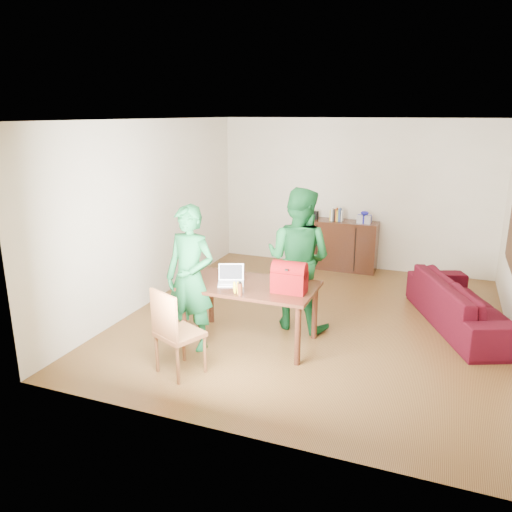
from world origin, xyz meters
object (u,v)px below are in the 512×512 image
at_px(laptop, 231,281).
at_px(red_bag, 289,280).
at_px(sofa, 465,304).
at_px(table, 250,292).
at_px(person_far, 298,259).
at_px(bottle, 240,288).
at_px(chair, 179,349).
at_px(person_near, 190,278).

distance_m(laptop, red_bag, 0.75).
height_order(red_bag, sofa, red_bag).
relative_size(table, person_far, 0.86).
height_order(bottle, sofa, bottle).
relative_size(chair, sofa, 0.45).
distance_m(bottle, sofa, 3.15).
relative_size(table, chair, 1.64).
bearing_deg(person_near, table, 36.97).
height_order(table, red_bag, red_bag).
relative_size(table, sofa, 0.74).
bearing_deg(table, bottle, -85.74).
relative_size(table, person_near, 0.92).
distance_m(person_near, laptop, 0.50).
height_order(chair, person_near, person_near).
xyz_separation_m(chair, laptop, (0.21, 0.93, 0.51)).
bearing_deg(sofa, table, 96.86).
bearing_deg(person_far, chair, 72.28).
xyz_separation_m(table, bottle, (0.03, -0.39, 0.18)).
xyz_separation_m(chair, bottle, (0.46, 0.62, 0.55)).
xyz_separation_m(chair, red_bag, (0.96, 0.93, 0.62)).
bearing_deg(person_near, person_far, 51.01).
distance_m(person_near, red_bag, 1.18).
bearing_deg(person_far, person_near, 54.63).
bearing_deg(red_bag, table, 170.49).
distance_m(table, bottle, 0.43).
relative_size(laptop, sofa, 0.17).
xyz_separation_m(table, laptop, (-0.22, -0.08, 0.14)).
xyz_separation_m(person_near, bottle, (0.65, -0.01, -0.04)).
height_order(laptop, bottle, laptop).
relative_size(person_near, red_bag, 4.43).
height_order(chair, sofa, chair).
bearing_deg(person_far, sofa, -150.50).
bearing_deg(person_far, red_bag, 107.44).
bearing_deg(person_far, table, 67.50).
bearing_deg(laptop, red_bag, -21.92).
distance_m(table, person_far, 0.84).
distance_m(chair, red_bag, 1.47).
relative_size(chair, person_far, 0.52).
height_order(person_near, bottle, person_near).
bearing_deg(bottle, table, 94.09).
xyz_separation_m(chair, sofa, (2.96, 2.48, 0.03)).
bearing_deg(bottle, laptop, 128.78).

